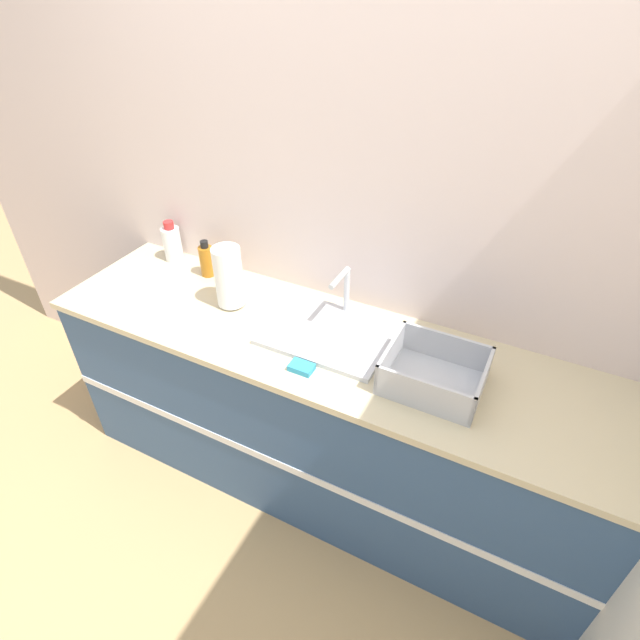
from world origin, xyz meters
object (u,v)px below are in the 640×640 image
object	(u,v)px
bottle_white_spray	(172,243)
paper_towel_roll	(229,277)
sink	(329,331)
bottle_amber	(207,260)
dish_rack	(434,375)

from	to	relation	value
bottle_white_spray	paper_towel_roll	bearing A→B (deg)	-22.17
sink	bottle_amber	distance (m)	0.73
bottle_white_spray	sink	bearing A→B (deg)	-11.44
sink	bottle_white_spray	size ratio (longest dim) A/B	2.44
paper_towel_roll	bottle_white_spray	bearing A→B (deg)	157.83
bottle_amber	bottle_white_spray	bearing A→B (deg)	169.78
dish_rack	bottle_white_spray	bearing A→B (deg)	168.71
dish_rack	sink	bearing A→B (deg)	169.04
paper_towel_roll	bottle_amber	size ratio (longest dim) A/B	1.55
sink	bottle_amber	xyz separation A→B (m)	(-0.71, 0.15, 0.06)
sink	paper_towel_roll	distance (m)	0.49
sink	dish_rack	distance (m)	0.46
bottle_white_spray	bottle_amber	bearing A→B (deg)	-10.22
dish_rack	paper_towel_roll	bearing A→B (deg)	174.78
dish_rack	bottle_white_spray	xyz separation A→B (m)	(-1.40, 0.28, 0.04)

